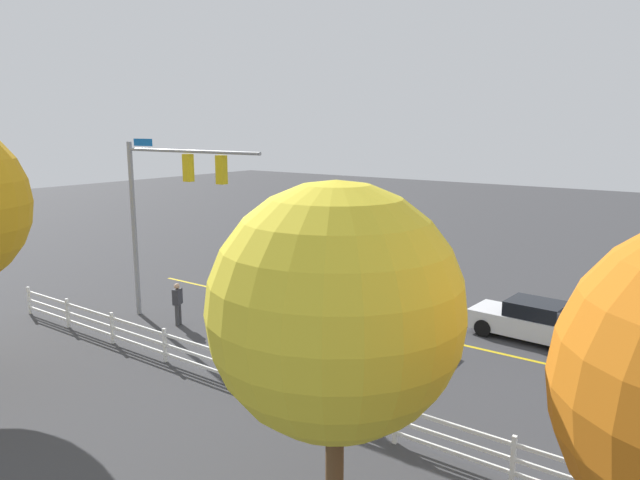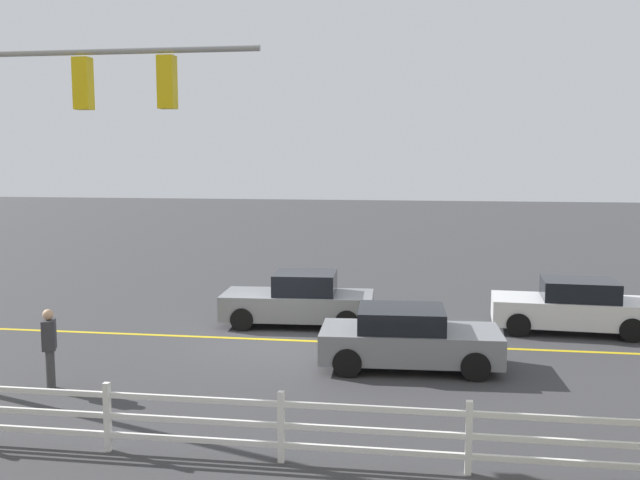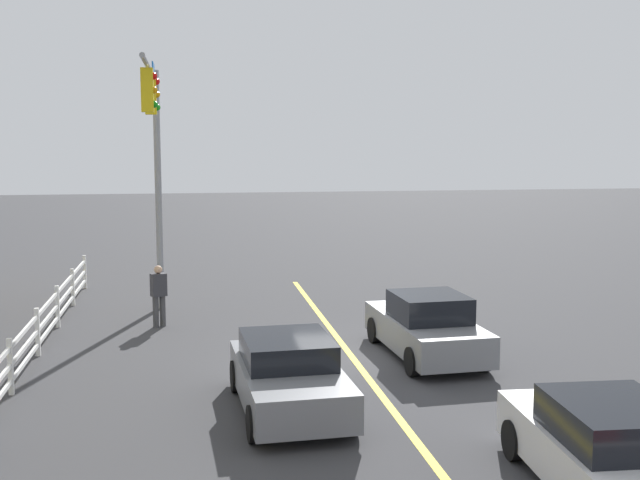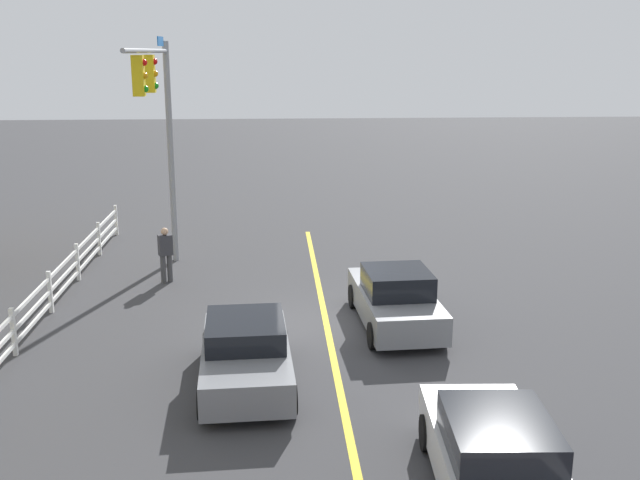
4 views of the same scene
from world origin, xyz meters
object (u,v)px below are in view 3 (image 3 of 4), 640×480
pedestrian (159,293)px  car_1 (426,327)px  car_2 (289,376)px  car_3 (607,451)px

pedestrian → car_1: bearing=33.1°
car_2 → car_3: 5.90m
car_1 → pedestrian: 7.52m
car_2 → car_3: car_3 is taller
car_1 → car_2: size_ratio=1.06×
car_2 → pedestrian: 7.74m
car_2 → pedestrian: size_ratio=2.44×
pedestrian → car_2: bearing=-3.9°
car_2 → car_3: size_ratio=0.97×
car_1 → pedestrian: (4.10, 6.30, 0.22)m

